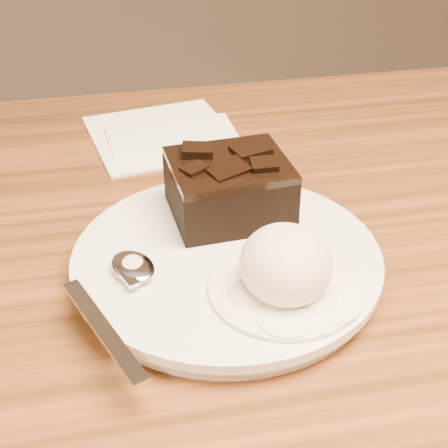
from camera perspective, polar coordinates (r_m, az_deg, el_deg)
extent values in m
cylinder|color=white|center=(0.52, 0.23, -3.40)|extent=(0.24, 0.24, 0.02)
cube|color=black|center=(0.55, 0.44, 2.80)|extent=(0.10, 0.09, 0.04)
ellipsoid|color=white|center=(0.46, 5.29, -3.47)|extent=(0.06, 0.07, 0.05)
cylinder|color=white|center=(0.48, 5.16, -5.54)|extent=(0.11, 0.11, 0.00)
cube|color=white|center=(0.73, -5.31, 7.68)|extent=(0.17, 0.17, 0.01)
cube|color=black|center=(0.49, 4.99, -4.59)|extent=(0.01, 0.01, 0.00)
cube|color=black|center=(0.50, -6.51, -3.50)|extent=(0.01, 0.01, 0.00)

